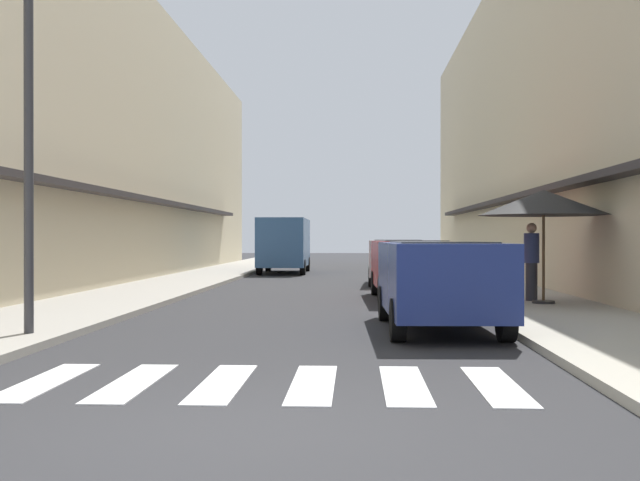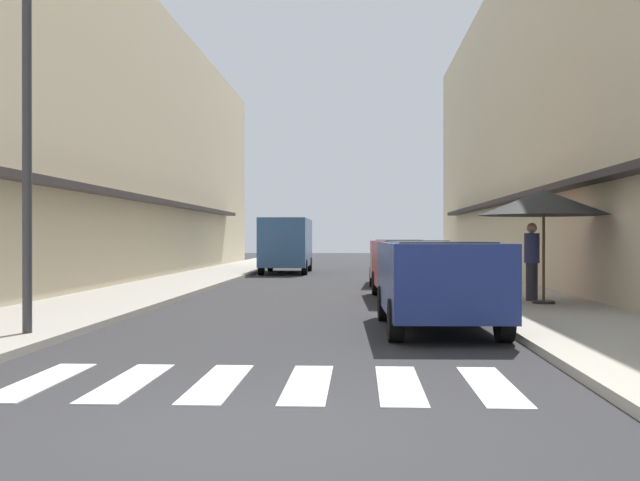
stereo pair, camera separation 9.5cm
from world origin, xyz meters
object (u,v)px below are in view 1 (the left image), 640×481
parked_car_far (398,256)px  pedestrian_walking_near (532,260)px  parked_car_mid (411,262)px  delivery_van (284,241)px  street_lamp (40,93)px  cafe_umbrella (544,203)px  parked_car_near (439,275)px

parked_car_far → pedestrian_walking_near: pedestrian_walking_near is taller
parked_car_mid → parked_car_far: bearing=90.0°
delivery_van → pedestrian_walking_near: delivery_van is taller
parked_car_mid → parked_car_far: same height
parked_car_mid → street_lamp: bearing=-127.3°
pedestrian_walking_near → cafe_umbrella: bearing=54.7°
parked_car_near → parked_car_far: (0.00, 12.51, -0.00)m
pedestrian_walking_near → street_lamp: bearing=-6.5°
delivery_van → parked_car_near: bearing=-77.8°
parked_car_near → parked_car_far: bearing=90.0°
parked_car_mid → street_lamp: street_lamp is taller
parked_car_mid → pedestrian_walking_near: pedestrian_walking_near is taller
parked_car_far → cafe_umbrella: size_ratio=1.48×
parked_car_mid → pedestrian_walking_near: bearing=-32.0°
pedestrian_walking_near → delivery_van: bearing=-108.8°
street_lamp → pedestrian_walking_near: (8.62, 6.31, -2.64)m
street_lamp → cafe_umbrella: 10.45m
delivery_van → parked_car_far: bearing=-61.0°
cafe_umbrella → pedestrian_walking_near: (-0.09, 0.71, -1.24)m
street_lamp → pedestrian_walking_near: street_lamp is taller
cafe_umbrella → parked_car_near: bearing=-123.7°
pedestrian_walking_near → parked_car_mid: bearing=-74.8°
parked_car_far → parked_car_mid: bearing=-90.0°
cafe_umbrella → pedestrian_walking_near: bearing=97.5°
cafe_umbrella → parked_car_far: bearing=107.4°
delivery_van → street_lamp: street_lamp is taller
parked_car_near → cafe_umbrella: 5.00m
parked_car_mid → street_lamp: 10.34m
parked_car_mid → cafe_umbrella: bearing=-41.0°
parked_car_near → street_lamp: street_lamp is taller
parked_car_far → street_lamp: (-6.04, -14.11, 2.76)m
pedestrian_walking_near → parked_car_near: bearing=18.6°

